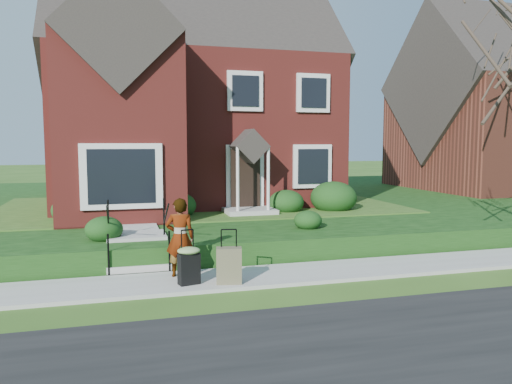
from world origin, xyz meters
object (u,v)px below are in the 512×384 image
object	(u,v)px
woman	(180,237)
suitcase_olive	(229,265)
front_steps	(138,246)
suitcase_black	(189,263)

from	to	relation	value
woman	suitcase_olive	world-z (taller)	woman
front_steps	suitcase_black	size ratio (longest dim) A/B	1.82
front_steps	suitcase_black	distance (m)	2.35
front_steps	woman	bearing A→B (deg)	-60.99
front_steps	suitcase_olive	world-z (taller)	front_steps
front_steps	suitcase_olive	bearing A→B (deg)	-53.42
woman	suitcase_black	xyz separation A→B (m)	(0.09, -0.66, -0.41)
woman	suitcase_black	size ratio (longest dim) A/B	1.51
front_steps	woman	world-z (taller)	woman
suitcase_black	suitcase_olive	distance (m)	0.81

